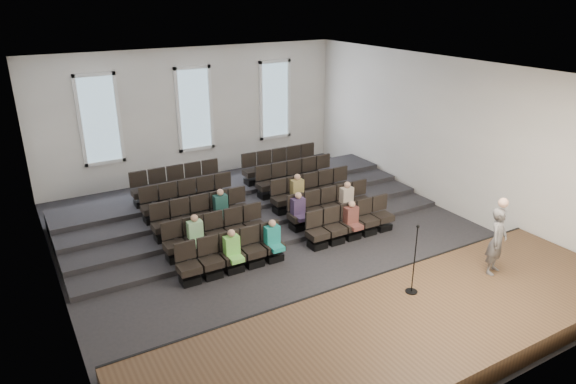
% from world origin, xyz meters
% --- Properties ---
extents(ground, '(14.00, 14.00, 0.00)m').
position_xyz_m(ground, '(0.00, 0.00, 0.00)').
color(ground, '#232325').
rests_on(ground, ground).
extents(ceiling, '(12.00, 14.00, 0.02)m').
position_xyz_m(ceiling, '(0.00, 0.00, 5.01)').
color(ceiling, white).
rests_on(ceiling, ground).
extents(wall_back, '(12.00, 0.04, 5.00)m').
position_xyz_m(wall_back, '(0.00, 7.02, 2.50)').
color(wall_back, white).
rests_on(wall_back, ground).
extents(wall_front, '(12.00, 0.04, 5.00)m').
position_xyz_m(wall_front, '(0.00, -7.02, 2.50)').
color(wall_front, white).
rests_on(wall_front, ground).
extents(wall_left, '(0.04, 14.00, 5.00)m').
position_xyz_m(wall_left, '(-6.02, 0.00, 2.50)').
color(wall_left, white).
rests_on(wall_left, ground).
extents(wall_right, '(0.04, 14.00, 5.00)m').
position_xyz_m(wall_right, '(6.02, 0.00, 2.50)').
color(wall_right, white).
rests_on(wall_right, ground).
extents(stage, '(11.80, 3.60, 0.50)m').
position_xyz_m(stage, '(0.00, -5.10, 0.25)').
color(stage, '#4A3420').
rests_on(stage, ground).
extents(stage_lip, '(11.80, 0.06, 0.52)m').
position_xyz_m(stage_lip, '(0.00, -3.33, 0.25)').
color(stage_lip, black).
rests_on(stage_lip, ground).
extents(risers, '(11.80, 4.80, 0.60)m').
position_xyz_m(risers, '(0.00, 3.17, 0.20)').
color(risers, '#232325').
rests_on(risers, ground).
extents(seating_rows, '(6.80, 4.70, 1.67)m').
position_xyz_m(seating_rows, '(-0.00, 1.54, 0.68)').
color(seating_rows, black).
rests_on(seating_rows, ground).
extents(windows, '(8.44, 0.10, 3.24)m').
position_xyz_m(windows, '(0.00, 6.95, 2.70)').
color(windows, white).
rests_on(windows, wall_back).
extents(audience, '(5.45, 2.64, 1.10)m').
position_xyz_m(audience, '(0.00, 0.32, 0.81)').
color(audience, '#76D756').
rests_on(audience, seating_rows).
extents(speaker, '(0.72, 0.60, 1.68)m').
position_xyz_m(speaker, '(3.19, -4.62, 1.34)').
color(speaker, '#5A5756').
rests_on(speaker, stage).
extents(mic_stand, '(0.28, 0.28, 1.69)m').
position_xyz_m(mic_stand, '(0.85, -4.30, 1.00)').
color(mic_stand, black).
rests_on(mic_stand, stage).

